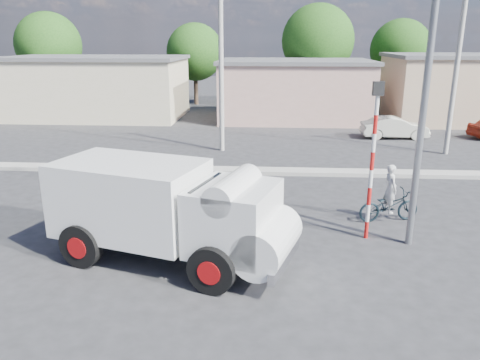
# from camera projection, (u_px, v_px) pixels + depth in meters

# --- Properties ---
(ground_plane) EXTENTS (120.00, 120.00, 0.00)m
(ground_plane) POSITION_uv_depth(u_px,v_px,m) (251.00, 258.00, 12.02)
(ground_plane) COLOR #2A292C
(ground_plane) RESTS_ON ground
(median) EXTENTS (40.00, 0.80, 0.16)m
(median) POSITION_uv_depth(u_px,v_px,m) (259.00, 171.00, 19.64)
(median) COLOR #99968E
(median) RESTS_ON ground
(truck) EXTENTS (6.39, 3.84, 2.49)m
(truck) POSITION_uv_depth(u_px,v_px,m) (171.00, 210.00, 11.48)
(truck) COLOR black
(truck) RESTS_ON ground
(bicycle) EXTENTS (2.00, 1.09, 1.00)m
(bicycle) POSITION_uv_depth(u_px,v_px,m) (389.00, 206.00, 14.34)
(bicycle) COLOR black
(bicycle) RESTS_ON ground
(cyclist) EXTENTS (0.48, 0.62, 1.51)m
(cyclist) POSITION_uv_depth(u_px,v_px,m) (389.00, 198.00, 14.27)
(cyclist) COLOR silver
(cyclist) RESTS_ON ground
(car_cream) EXTENTS (3.72, 1.42, 1.21)m
(car_cream) POSITION_uv_depth(u_px,v_px,m) (394.00, 128.00, 26.34)
(car_cream) COLOR beige
(car_cream) RESTS_ON ground
(traffic_pole) EXTENTS (0.28, 0.18, 4.36)m
(traffic_pole) POSITION_uv_depth(u_px,v_px,m) (373.00, 149.00, 12.50)
(traffic_pole) COLOR red
(traffic_pole) RESTS_ON ground
(streetlight) EXTENTS (2.34, 0.22, 9.00)m
(streetlight) POSITION_uv_depth(u_px,v_px,m) (423.00, 58.00, 11.46)
(streetlight) COLOR slate
(streetlight) RESTS_ON ground
(building_row) EXTENTS (37.80, 7.30, 4.44)m
(building_row) POSITION_uv_depth(u_px,v_px,m) (281.00, 88.00, 32.34)
(building_row) COLOR beige
(building_row) RESTS_ON ground
(tree_row) EXTENTS (43.62, 7.43, 8.42)m
(tree_row) POSITION_uv_depth(u_px,v_px,m) (314.00, 44.00, 37.49)
(tree_row) COLOR #38281E
(tree_row) RESTS_ON ground
(utility_poles) EXTENTS (35.40, 0.24, 8.00)m
(utility_poles) POSITION_uv_depth(u_px,v_px,m) (331.00, 68.00, 22.09)
(utility_poles) COLOR #99968E
(utility_poles) RESTS_ON ground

